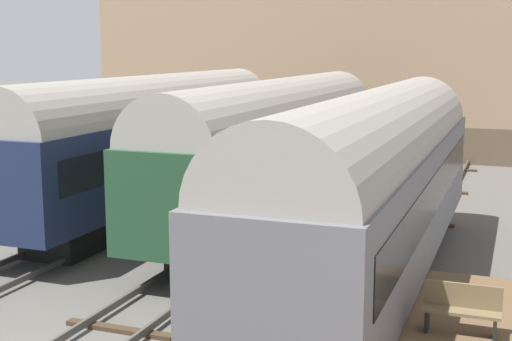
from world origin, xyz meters
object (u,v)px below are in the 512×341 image
at_px(train_car_green, 278,141).
at_px(train_car_grey, 377,179).
at_px(bench, 462,307).
at_px(train_car_navy, 155,135).

distance_m(train_car_green, train_car_grey, 7.82).
bearing_deg(bench, train_car_navy, 139.21).
bearing_deg(train_car_navy, train_car_green, 4.04).
height_order(train_car_green, train_car_navy, train_car_navy).
xyz_separation_m(train_car_green, bench, (7.12, -10.52, -1.44)).
distance_m(train_car_green, bench, 12.79).
distance_m(train_car_navy, bench, 15.67).
bearing_deg(train_car_green, train_car_grey, -53.16).
height_order(train_car_grey, bench, train_car_grey).
bearing_deg(bench, train_car_green, 124.09).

